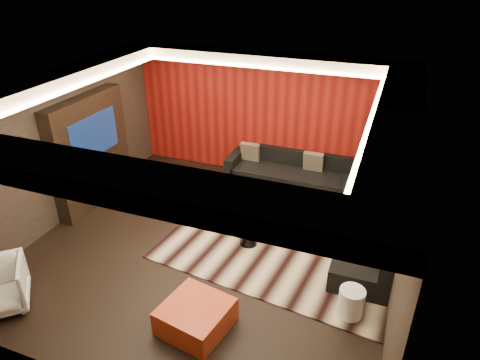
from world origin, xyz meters
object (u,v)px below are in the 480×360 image
at_px(coffee_table, 275,197).
at_px(drum_stool, 249,235).
at_px(orange_ottoman, 196,316).
at_px(white_side_table, 351,303).
at_px(sectional_sofa, 331,199).

distance_m(coffee_table, drum_stool, 1.53).
bearing_deg(coffee_table, orange_ottoman, -90.82).
xyz_separation_m(white_side_table, orange_ottoman, (-1.94, -0.97, -0.04)).
xyz_separation_m(coffee_table, orange_ottoman, (-0.05, -3.56, 0.06)).
distance_m(coffee_table, orange_ottoman, 3.56).
bearing_deg(drum_stool, orange_ottoman, -91.02).
bearing_deg(drum_stool, coffee_table, 89.44).
height_order(coffee_table, orange_ottoman, orange_ottoman).
xyz_separation_m(white_side_table, sectional_sofa, (-0.77, 2.69, 0.04)).
bearing_deg(sectional_sofa, orange_ottoman, -107.77).
height_order(drum_stool, sectional_sofa, sectional_sofa).
bearing_deg(white_side_table, sectional_sofa, 105.91).
height_order(white_side_table, sectional_sofa, sectional_sofa).
xyz_separation_m(drum_stool, white_side_table, (1.90, -1.06, 0.02)).
relative_size(drum_stool, sectional_sofa, 0.10).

